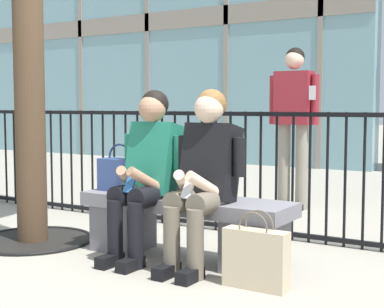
{
  "coord_description": "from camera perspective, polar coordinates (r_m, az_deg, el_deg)",
  "views": [
    {
      "loc": [
        2.22,
        -3.42,
        1.1
      ],
      "look_at": [
        0.0,
        0.1,
        0.75
      ],
      "focal_mm": 54.04,
      "sensor_mm": 36.0,
      "label": 1
    }
  ],
  "objects": [
    {
      "name": "shopping_bag",
      "position": [
        3.54,
        6.31,
        -10.15
      ],
      "size": [
        0.4,
        0.12,
        0.47
      ],
      "color": "beige",
      "rests_on": "ground"
    },
    {
      "name": "stone_bench",
      "position": [
        4.16,
        -0.74,
        -6.68
      ],
      "size": [
        1.6,
        0.44,
        0.45
      ],
      "color": "slate",
      "rests_on": "ground"
    },
    {
      "name": "plaza_railing",
      "position": [
        4.94,
        5.26,
        -1.83
      ],
      "size": [
        9.23,
        0.04,
        1.05
      ],
      "color": "black",
      "rests_on": "ground"
    },
    {
      "name": "seated_person_with_phone",
      "position": [
        4.13,
        -4.47,
        -1.46
      ],
      "size": [
        0.52,
        0.66,
        1.21
      ],
      "color": "black",
      "rests_on": "ground"
    },
    {
      "name": "handbag_on_bench",
      "position": [
        4.44,
        -7.11,
        -1.95
      ],
      "size": [
        0.32,
        0.17,
        0.36
      ],
      "color": "#33477F",
      "rests_on": "stone_bench"
    },
    {
      "name": "ground_plane",
      "position": [
        4.22,
        -0.73,
        -10.29
      ],
      "size": [
        60.0,
        60.0,
        0.0
      ],
      "primitive_type": "plane",
      "color": "#A8A091"
    },
    {
      "name": "bystander_at_railing",
      "position": [
        6.22,
        10.0,
        3.82
      ],
      "size": [
        0.55,
        0.27,
        1.71
      ],
      "color": "gray",
      "rests_on": "ground"
    },
    {
      "name": "seated_person_companion",
      "position": [
        3.87,
        1.16,
        -1.87
      ],
      "size": [
        0.52,
        0.66,
        1.21
      ],
      "color": "#6B6051",
      "rests_on": "ground"
    }
  ]
}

